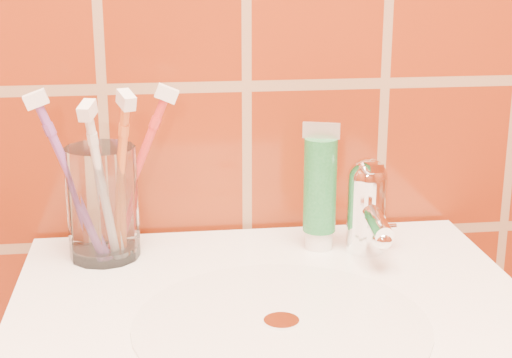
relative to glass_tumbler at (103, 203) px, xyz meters
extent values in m
cylinder|color=silver|center=(0.18, -0.21, -0.07)|extent=(0.30, 0.30, 0.00)
cylinder|color=white|center=(0.18, -0.21, -0.06)|extent=(0.04, 0.04, 0.00)
cylinder|color=white|center=(0.00, 0.00, 0.00)|extent=(0.10, 0.10, 0.14)
cylinder|color=white|center=(0.26, -0.01, -0.06)|extent=(0.03, 0.03, 0.02)
cylinder|color=#196A30|center=(0.26, -0.01, 0.01)|extent=(0.04, 0.04, 0.12)
cube|color=beige|center=(0.26, -0.01, 0.08)|extent=(0.05, 0.01, 0.02)
cylinder|color=white|center=(0.32, -0.02, -0.02)|extent=(0.05, 0.05, 0.09)
sphere|color=white|center=(0.32, -0.02, 0.03)|extent=(0.05, 0.05, 0.05)
cylinder|color=white|center=(0.32, -0.06, -0.01)|extent=(0.02, 0.09, 0.03)
cube|color=white|center=(0.32, -0.03, 0.04)|extent=(0.02, 0.06, 0.01)
camera|label=1|loc=(0.07, -0.91, 0.30)|focal=55.00mm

